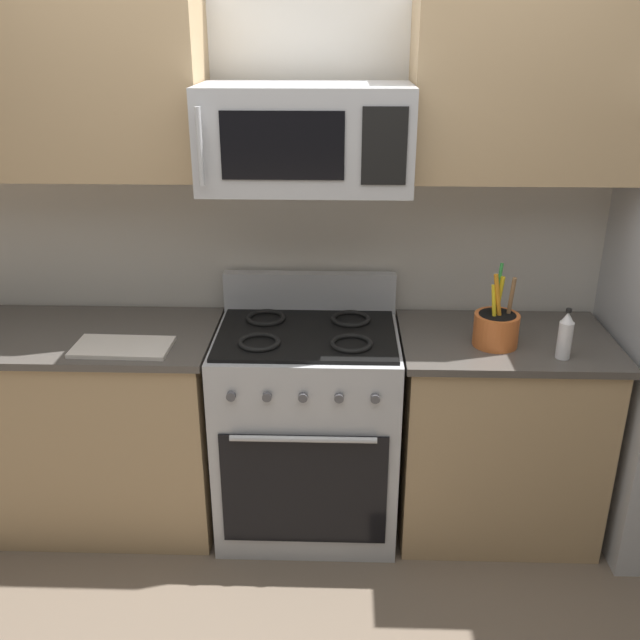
{
  "coord_description": "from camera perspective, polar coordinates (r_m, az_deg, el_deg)",
  "views": [
    {
      "loc": [
        0.14,
        -1.99,
        2.09
      ],
      "look_at": [
        0.06,
        0.56,
        1.03
      ],
      "focal_mm": 39.71,
      "sensor_mm": 36.0,
      "label": 1
    }
  ],
  "objects": [
    {
      "name": "ground_plane",
      "position": [
        2.89,
        -1.65,
        -23.73
      ],
      "size": [
        16.0,
        16.0,
        0.0
      ],
      "primitive_type": "plane",
      "color": "#6B5B4C"
    },
    {
      "name": "wall_back",
      "position": [
        3.15,
        -0.79,
        8.03
      ],
      "size": [
        8.0,
        0.1,
        2.6
      ],
      "primitive_type": "cube",
      "color": "beige",
      "rests_on": "ground"
    },
    {
      "name": "counter_left",
      "position": [
        3.33,
        -18.87,
        -8.11
      ],
      "size": [
        1.25,
        0.61,
        0.91
      ],
      "color": "tan",
      "rests_on": "ground"
    },
    {
      "name": "range_oven",
      "position": [
        3.12,
        -1.02,
        -8.57
      ],
      "size": [
        0.76,
        0.65,
        1.09
      ],
      "color": "#B2B5BA",
      "rests_on": "ground"
    },
    {
      "name": "counter_right",
      "position": [
        3.2,
        14.05,
        -8.84
      ],
      "size": [
        0.87,
        0.61,
        0.91
      ],
      "color": "tan",
      "rests_on": "ground"
    },
    {
      "name": "microwave",
      "position": [
        2.73,
        -1.17,
        14.48
      ],
      "size": [
        0.79,
        0.44,
        0.38
      ],
      "color": "#B2B5BA"
    },
    {
      "name": "upper_cabinets_left",
      "position": [
        3.06,
        -21.4,
        16.94
      ],
      "size": [
        1.24,
        0.34,
        0.66
      ],
      "color": "tan"
    },
    {
      "name": "upper_cabinets_right",
      "position": [
        2.91,
        16.25,
        17.35
      ],
      "size": [
        0.86,
        0.34,
        0.66
      ],
      "color": "tan"
    },
    {
      "name": "utensil_crock",
      "position": [
        2.89,
        14.01,
        -0.59
      ],
      "size": [
        0.18,
        0.18,
        0.34
      ],
      "color": "#D1662D",
      "rests_on": "counter_right"
    },
    {
      "name": "cutting_board",
      "position": [
        2.91,
        -15.64,
        -2.11
      ],
      "size": [
        0.39,
        0.21,
        0.02
      ],
      "primitive_type": "cube",
      "rotation": [
        0.0,
        0.0,
        -0.03
      ],
      "color": "silver",
      "rests_on": "counter_left"
    },
    {
      "name": "bottle_vinegar",
      "position": [
        2.85,
        19.15,
        -1.19
      ],
      "size": [
        0.06,
        0.06,
        0.2
      ],
      "color": "silver",
      "rests_on": "counter_right"
    }
  ]
}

